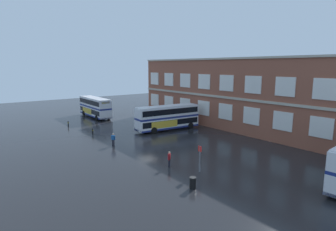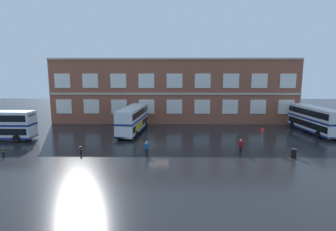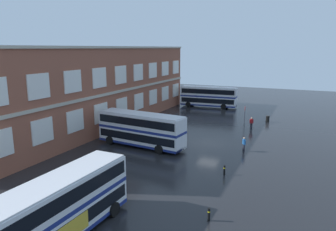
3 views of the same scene
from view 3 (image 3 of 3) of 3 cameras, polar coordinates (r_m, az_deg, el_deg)
The scene contains 11 objects.
ground_plane at distance 40.09m, azimuth 4.61°, elevation -4.77°, with size 120.00×120.00×0.00m, color black.
brick_terminal_building at distance 48.30m, azimuth -12.53°, elevation 4.92°, with size 45.19×8.19×11.89m.
double_decker_near at distance 20.86m, azimuth -19.27°, elevation -15.71°, with size 11.05×3.03×4.07m.
double_decker_middle at distance 37.70m, azimuth -4.90°, elevation -2.48°, with size 3.70×11.20×4.07m.
double_decker_far at distance 63.46m, azimuth 7.36°, elevation 3.46°, with size 3.45×11.16×4.07m.
waiting_passenger at distance 47.67m, azimuth 14.91°, elevation -1.24°, with size 0.50×0.54×1.70m.
second_passenger at distance 37.11m, azimuth 13.62°, elevation -4.98°, with size 0.58×0.44×1.70m.
bus_stand_flag at distance 50.65m, azimuth 13.76°, elevation 0.41°, with size 0.44×0.10×2.70m.
station_litter_bin at distance 52.81m, azimuth 17.63°, elevation -0.58°, with size 0.60×0.60×1.03m.
safety_bollard_west at distance 30.27m, azimuth 10.20°, elevation -9.69°, with size 0.19×0.19×0.95m.
safety_bollard_east at distance 22.76m, azimuth 7.43°, elevation -17.34°, with size 0.19×0.19×0.95m.
Camera 3 is at (-36.12, -10.90, 11.67)m, focal length 33.58 mm.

